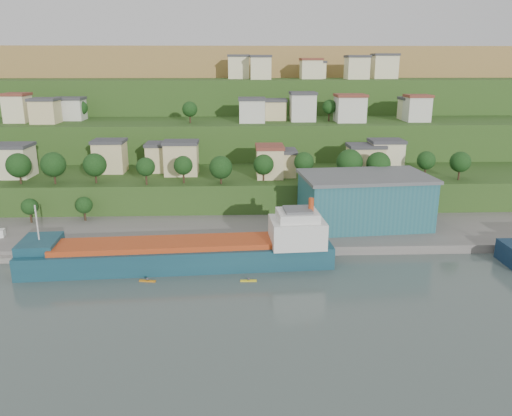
{
  "coord_description": "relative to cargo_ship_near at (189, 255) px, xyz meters",
  "views": [
    {
      "loc": [
        5.02,
        -87.73,
        41.27
      ],
      "look_at": [
        8.86,
        15.0,
        11.22
      ],
      "focal_mm": 35.0,
      "sensor_mm": 36.0,
      "label": 1
    }
  ],
  "objects": [
    {
      "name": "ground",
      "position": [
        5.35,
        -10.07,
        -2.63
      ],
      "size": [
        500.0,
        500.0,
        0.0
      ],
      "primitive_type": "plane",
      "color": "#43524D",
      "rests_on": "ground"
    },
    {
      "name": "quay",
      "position": [
        25.35,
        17.93,
        -2.63
      ],
      "size": [
        220.0,
        26.0,
        4.0
      ],
      "primitive_type": "cube",
      "color": "slate",
      "rests_on": "ground"
    },
    {
      "name": "hillside",
      "position": [
        5.37,
        158.62,
        -2.56
      ],
      "size": [
        360.0,
        210.41,
        96.0
      ],
      "color": "#284719",
      "rests_on": "ground"
    },
    {
      "name": "cargo_ship_near",
      "position": [
        0.0,
        0.0,
        0.0
      ],
      "size": [
        64.67,
        14.12,
        16.48
      ],
      "rotation": [
        0.0,
        0.0,
        0.06
      ],
      "color": "#123646",
      "rests_on": "ground"
    },
    {
      "name": "warehouse",
      "position": [
        41.8,
        20.93,
        5.8
      ],
      "size": [
        32.59,
        21.73,
        12.8
      ],
      "rotation": [
        0.0,
        0.0,
        0.09
      ],
      "color": "#215A64",
      "rests_on": "quay"
    },
    {
      "name": "dinghy",
      "position": [
        -34.61,
        10.09,
        -1.06
      ],
      "size": [
        4.01,
        2.63,
        0.75
      ],
      "primitive_type": "cube",
      "rotation": [
        0.0,
        0.0,
        0.36
      ],
      "color": "silver",
      "rests_on": "pebble_beach"
    },
    {
      "name": "kayak_orange",
      "position": [
        -7.57,
        -7.27,
        -2.39
      ],
      "size": [
        3.3,
        1.1,
        0.81
      ],
      "rotation": [
        0.0,
        0.0,
        -0.17
      ],
      "color": "orange",
      "rests_on": "ground"
    },
    {
      "name": "kayak_yellow",
      "position": [
        12.25,
        -7.91,
        -2.4
      ],
      "size": [
        3.2,
        0.57,
        0.8
      ],
      "rotation": [
        0.0,
        0.0,
        -0.0
      ],
      "color": "yellow",
      "rests_on": "ground"
    }
  ]
}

